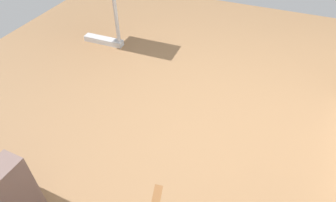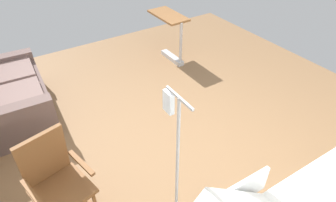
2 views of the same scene
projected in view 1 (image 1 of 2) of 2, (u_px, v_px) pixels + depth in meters
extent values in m
plane|color=olive|center=(194.00, 125.00, 2.97)|extent=(6.50, 6.50, 0.00)
cube|color=#B2B5BA|center=(104.00, 40.00, 4.19)|extent=(0.60, 0.13, 0.08)
cylinder|color=black|center=(120.00, 44.00, 4.12)|extent=(0.07, 0.07, 0.06)
cylinder|color=black|center=(89.00, 38.00, 4.26)|extent=(0.07, 0.07, 0.06)
cylinder|color=#B2B5BA|center=(116.00, 17.00, 3.84)|extent=(0.05, 0.05, 0.74)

